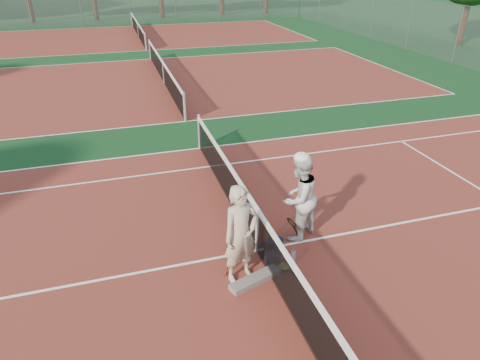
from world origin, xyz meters
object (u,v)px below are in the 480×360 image
Objects in this scene: water_bottle at (293,258)px; net_main at (257,230)px; racket_black_held at (291,229)px; sports_bag_purple at (273,259)px; player_a at (241,235)px; sports_bag_navy at (274,245)px; player_b at (299,198)px; racket_red at (230,259)px; racket_spare at (283,267)px.

net_main is at bearing 131.91° from water_bottle.
water_bottle is (-0.28, -0.78, -0.12)m from racket_black_held.
player_a is at bearing -165.48° from sports_bag_purple.
sports_bag_navy is at bearing 111.14° from water_bottle.
water_bottle is at bearing 33.55° from player_b.
player_a is at bearing 11.37° from racket_black_held.
racket_spare is (0.98, -0.27, -0.23)m from racket_red.
racket_red is 1.84× the size of sports_bag_purple.
sports_bag_purple is (0.16, -0.50, -0.39)m from net_main.
racket_black_held is 1.05m from racket_spare.
racket_black_held is (0.83, 0.17, -0.24)m from net_main.
racket_black_held is at bearing 44.82° from sports_bag_purple.
racket_spare is at bearing -157.45° from water_bottle.
water_bottle is (0.20, -0.53, 0.02)m from sports_bag_navy.
net_main reaches higher than racket_black_held.
player_a is at bearing 60.55° from racket_spare.
water_bottle is (0.39, -0.11, 0.03)m from sports_bag_purple.
sports_bag_navy is (0.89, 0.60, -0.83)m from player_a.
racket_black_held is 0.95m from sports_bag_purple.
racket_black_held is at bearing -58.30° from racket_spare.
sports_bag_purple is 0.40m from water_bottle.
net_main is 19.45× the size of racket_red.
sports_bag_purple is at bearing -72.38° from net_main.
sports_bag_purple is at bearing -113.85° from sports_bag_navy.
player_b reaches higher than net_main.
sports_bag_navy reaches higher than sports_bag_purple.
net_main reaches higher than water_bottle.
player_b is at bearing -63.03° from racket_spare.
racket_spare is 1.95× the size of sports_bag_purple.
sports_bag_navy is at bearing -31.04° from racket_spare.
sports_bag_navy is at bearing 18.29° from player_a.
water_bottle is (0.24, 0.10, 0.10)m from racket_spare.
sports_bag_purple is (-0.14, 0.21, 0.07)m from racket_spare.
racket_spare is 1.78× the size of sports_bag_navy.
water_bottle is at bearing -94.88° from racket_spare.
sports_bag_purple is (-0.67, -0.66, -0.15)m from racket_black_held.
player_b is 3.51× the size of racket_black_held.
player_a reaches higher than racket_spare.
net_main reaches higher than sports_bag_purple.
racket_red is 0.94× the size of racket_spare.
player_b is 6.36× the size of water_bottle.
sports_bag_navy is 1.10× the size of sports_bag_purple.
sports_bag_navy is (-0.49, -0.25, -0.14)m from racket_black_held.
player_b is 1.48m from racket_spare.
racket_red is at bearing -160.67° from sports_bag_navy.
player_b is at bearing 26.94° from sports_bag_navy.
racket_red is 1.05m from racket_spare.
sports_bag_navy is at bearing -2.22° from player_b.
racket_red reaches higher than racket_spare.
player_a reaches higher than water_bottle.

